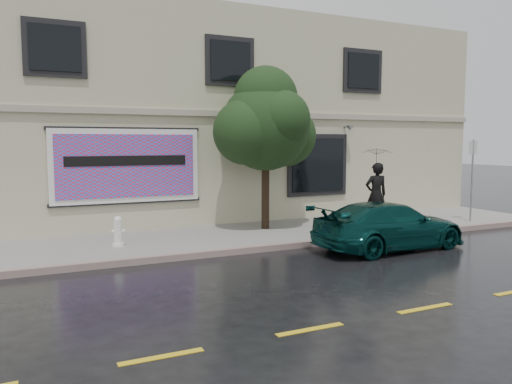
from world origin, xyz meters
name	(u,v)px	position (x,y,z in m)	size (l,w,h in m)	color
ground	(313,262)	(0.00, 0.00, 0.00)	(90.00, 90.00, 0.00)	black
sidewalk	(253,235)	(0.00, 3.25, 0.07)	(20.00, 3.50, 0.15)	gray
curb	(282,247)	(0.00, 1.50, 0.07)	(20.00, 0.18, 0.16)	gray
road_marking	(425,308)	(0.00, -3.50, 0.01)	(19.00, 0.12, 0.01)	gold
building	(191,122)	(0.00, 9.00, 3.50)	(20.00, 8.12, 7.00)	#BCB897
billboard	(127,166)	(-3.20, 4.92, 2.05)	(4.30, 0.16, 2.20)	white
car	(390,226)	(2.49, 0.37, 0.61)	(1.84, 4.17, 1.21)	#083331
pedestrian	(376,195)	(3.85, 2.63, 1.13)	(0.71, 0.47, 1.95)	black
umbrella	(377,151)	(3.85, 2.63, 2.47)	(0.99, 0.99, 0.73)	black
street_tree	(266,127)	(0.61, 3.72, 3.18)	(2.62, 2.62, 4.35)	#302315
fire_hydrant	(118,232)	(-3.83, 2.97, 0.52)	(0.31, 0.29, 0.75)	white
sign_pole	(472,173)	(7.29, 2.10, 1.74)	(0.33, 0.06, 2.65)	gray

